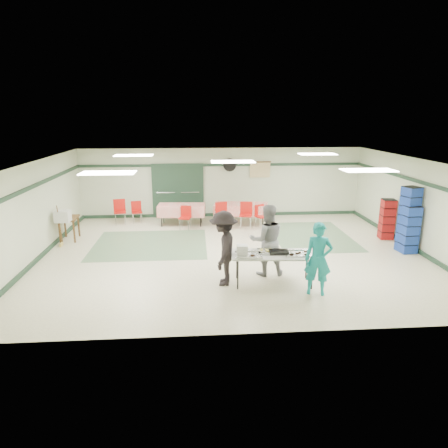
{
  "coord_description": "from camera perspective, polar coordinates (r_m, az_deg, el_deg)",
  "views": [
    {
      "loc": [
        -1.06,
        -11.07,
        3.94
      ],
      "look_at": [
        -0.27,
        -0.3,
        0.97
      ],
      "focal_mm": 32.0,
      "sensor_mm": 36.0,
      "label": 1
    }
  ],
  "objects": [
    {
      "name": "floor",
      "position": [
        11.79,
        1.2,
        -4.16
      ],
      "size": [
        11.0,
        11.0,
        0.0
      ],
      "primitive_type": "plane",
      "color": "beige",
      "rests_on": "ground"
    },
    {
      "name": "ceiling",
      "position": [
        11.19,
        1.28,
        8.99
      ],
      "size": [
        11.0,
        11.0,
        0.0
      ],
      "primitive_type": "plane",
      "rotation": [
        3.14,
        0.0,
        0.0
      ],
      "color": "white",
      "rests_on": "wall_back"
    },
    {
      "name": "wall_back",
      "position": [
        15.82,
        -0.31,
        5.93
      ],
      "size": [
        11.0,
        0.0,
        11.0
      ],
      "primitive_type": "plane",
      "rotation": [
        1.57,
        0.0,
        0.0
      ],
      "color": "beige",
      "rests_on": "floor"
    },
    {
      "name": "wall_front",
      "position": [
        7.14,
        4.67,
        -5.96
      ],
      "size": [
        11.0,
        0.0,
        11.0
      ],
      "primitive_type": "plane",
      "rotation": [
        -1.57,
        0.0,
        0.0
      ],
      "color": "beige",
      "rests_on": "floor"
    },
    {
      "name": "wall_left",
      "position": [
        12.2,
        -25.44,
        1.6
      ],
      "size": [
        0.0,
        9.0,
        9.0
      ],
      "primitive_type": "plane",
      "rotation": [
        1.57,
        0.0,
        1.57
      ],
      "color": "beige",
      "rests_on": "floor"
    },
    {
      "name": "wall_right",
      "position": [
        13.12,
        25.92,
        2.42
      ],
      "size": [
        0.0,
        9.0,
        9.0
      ],
      "primitive_type": "plane",
      "rotation": [
        1.57,
        0.0,
        -1.57
      ],
      "color": "beige",
      "rests_on": "floor"
    },
    {
      "name": "trim_back",
      "position": [
        15.69,
        -0.3,
        8.44
      ],
      "size": [
        11.0,
        0.06,
        0.1
      ],
      "primitive_type": "cube",
      "color": "#1D3626",
      "rests_on": "wall_back"
    },
    {
      "name": "baseboard_back",
      "position": [
        16.05,
        -0.29,
        1.37
      ],
      "size": [
        11.0,
        0.06,
        0.12
      ],
      "primitive_type": "cube",
      "color": "#1D3626",
      "rests_on": "floor"
    },
    {
      "name": "trim_left",
      "position": [
        12.06,
        -25.69,
        4.83
      ],
      "size": [
        0.06,
        9.0,
        0.1
      ],
      "primitive_type": "cube",
      "rotation": [
        0.0,
        0.0,
        1.57
      ],
      "color": "#1D3626",
      "rests_on": "wall_back"
    },
    {
      "name": "baseboard_left",
      "position": [
        12.53,
        -24.64,
        -4.14
      ],
      "size": [
        0.06,
        9.0,
        0.12
      ],
      "primitive_type": "cube",
      "rotation": [
        0.0,
        0.0,
        1.57
      ],
      "color": "#1D3626",
      "rests_on": "floor"
    },
    {
      "name": "trim_right",
      "position": [
        12.99,
        26.17,
        5.43
      ],
      "size": [
        0.06,
        9.0,
        0.1
      ],
      "primitive_type": "cube",
      "rotation": [
        0.0,
        0.0,
        1.57
      ],
      "color": "#1D3626",
      "rests_on": "wall_back"
    },
    {
      "name": "baseboard_right",
      "position": [
        13.42,
        25.17,
        -2.95
      ],
      "size": [
        0.06,
        9.0,
        0.12
      ],
      "primitive_type": "cube",
      "rotation": [
        0.0,
        0.0,
        1.57
      ],
      "color": "#1D3626",
      "rests_on": "floor"
    },
    {
      "name": "green_patch_a",
      "position": [
        12.77,
        -10.48,
        -2.86
      ],
      "size": [
        3.5,
        3.0,
        0.01
      ],
      "primitive_type": "cube",
      "color": "#5C7B5A",
      "rests_on": "floor"
    },
    {
      "name": "green_patch_b",
      "position": [
        13.72,
        12.33,
        -1.68
      ],
      "size": [
        2.5,
        3.5,
        0.01
      ],
      "primitive_type": "cube",
      "color": "#5C7B5A",
      "rests_on": "floor"
    },
    {
      "name": "double_door_left",
      "position": [
        15.81,
        -8.3,
        4.67
      ],
      "size": [
        0.9,
        0.06,
        2.1
      ],
      "primitive_type": "cube",
      "color": "#9A9C9A",
      "rests_on": "floor"
    },
    {
      "name": "double_door_right",
      "position": [
        15.77,
        -4.84,
        4.75
      ],
      "size": [
        0.9,
        0.06,
        2.1
      ],
      "primitive_type": "cube",
      "color": "#9A9C9A",
      "rests_on": "floor"
    },
    {
      "name": "door_frame",
      "position": [
        15.77,
        -6.59,
        4.69
      ],
      "size": [
        2.0,
        0.03,
        2.15
      ],
      "primitive_type": "cube",
      "color": "#1D3626",
      "rests_on": "floor"
    },
    {
      "name": "wall_fan",
      "position": [
        15.68,
        0.81,
        8.43
      ],
      "size": [
        0.5,
        0.1,
        0.5
      ],
      "primitive_type": "cylinder",
      "rotation": [
        1.57,
        0.0,
        0.0
      ],
      "color": "black",
      "rests_on": "wall_back"
    },
    {
      "name": "scroll_banner",
      "position": [
        15.85,
        5.17,
        7.72
      ],
      "size": [
        0.8,
        0.02,
        0.6
      ],
      "primitive_type": "cube",
      "color": "#D1BC83",
      "rests_on": "wall_back"
    },
    {
      "name": "serving_table",
      "position": [
        9.55,
        7.12,
        -4.46
      ],
      "size": [
        2.04,
        0.94,
        0.76
      ],
      "rotation": [
        0.0,
        0.0,
        -0.07
      ],
      "color": "#B4B4AF",
      "rests_on": "floor"
    },
    {
      "name": "sheet_tray_right",
      "position": [
        9.57,
        10.44,
        -4.23
      ],
      "size": [
        0.64,
        0.5,
        0.02
      ],
      "primitive_type": "cube",
      "rotation": [
        0.0,
        0.0,
        -0.07
      ],
      "color": "silver",
      "rests_on": "serving_table"
    },
    {
      "name": "sheet_tray_mid",
      "position": [
        9.62,
        6.58,
        -3.96
      ],
      "size": [
        0.59,
        0.46,
        0.02
      ],
      "primitive_type": "cube",
      "rotation": [
        0.0,
        0.0,
        -0.07
      ],
      "color": "silver",
      "rests_on": "serving_table"
    },
    {
      "name": "sheet_tray_left",
      "position": [
        9.35,
        3.52,
        -4.48
      ],
      "size": [
        0.64,
        0.5,
        0.02
      ],
      "primitive_type": "cube",
      "rotation": [
        0.0,
        0.0,
        -0.07
      ],
      "color": "silver",
      "rests_on": "serving_table"
    },
    {
      "name": "baking_pan",
      "position": [
        9.55,
        7.83,
        -3.98
      ],
      "size": [
        0.47,
        0.31,
        0.08
      ],
      "primitive_type": "cube",
      "rotation": [
        0.0,
        0.0,
        -0.07
      ],
      "color": "black",
      "rests_on": "serving_table"
    },
    {
      "name": "foam_box_stack",
      "position": [
        9.39,
        2.61,
        -3.69
      ],
      "size": [
        0.27,
        0.25,
        0.23
      ],
      "primitive_type": "cube",
      "rotation": [
        0.0,
        0.0,
        -0.07
      ],
      "color": "white",
      "rests_on": "serving_table"
    },
    {
      "name": "volunteer_teal",
      "position": [
        9.16,
        13.31,
        -4.89
      ],
      "size": [
        0.69,
        0.54,
        1.66
      ],
      "primitive_type": "imported",
      "rotation": [
        0.0,
        0.0,
        -0.25
      ],
      "color": "teal",
      "rests_on": "floor"
    },
    {
      "name": "volunteer_grey",
      "position": [
        10.04,
        6.13,
        -2.3
      ],
      "size": [
        0.91,
        0.72,
        1.82
      ],
      "primitive_type": "imported",
      "rotation": [
        0.0,
        0.0,
        3.18
      ],
      "color": "gray",
      "rests_on": "floor"
    },
    {
      "name": "volunteer_dark",
      "position": [
        9.42,
        -0.07,
        -3.49
      ],
      "size": [
        0.84,
        1.25,
        1.79
      ],
      "primitive_type": "imported",
      "rotation": [
        0.0,
        0.0,
        -1.73
      ],
      "color": "black",
      "rests_on": "floor"
    },
    {
      "name": "dining_table_a",
      "position": [
        14.82,
        2.44,
        2.2
      ],
      "size": [
        2.08,
        1.19,
        0.77
      ],
      "rotation": [
        0.0,
        0.0,
        -0.17
      ],
      "color": "red",
      "rests_on": "floor"
    },
    {
      "name": "dining_table_b",
      "position": [
        14.73,
        -6.09,
        2.05
      ],
      "size": [
        1.74,
        0.86,
        0.77
      ],
      "rotation": [
        0.0,
        0.0,
        -0.06
      ],
      "color": "red",
      "rests_on": "floor"
    },
    {
      "name": "chair_a",
      "position": [
        14.29,
        3.17,
        1.71
      ],
      "size": [
        0.51,
        0.51,
        0.93
      ],
      "rotation": [
        0.0,
        0.0,
        -0.19
      ],
      "color": "#B5110E",
      "rests_on": "floor"
    },
    {
      "name": "chair_b",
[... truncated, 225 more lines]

